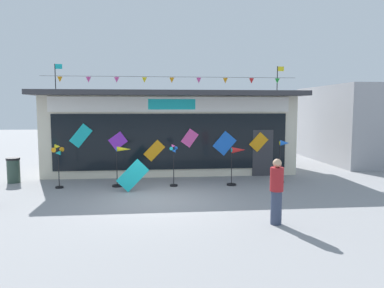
{
  "coord_description": "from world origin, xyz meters",
  "views": [
    {
      "loc": [
        -0.07,
        -11.45,
        2.95
      ],
      "look_at": [
        1.42,
        3.17,
        1.49
      ],
      "focal_mm": 34.02,
      "sensor_mm": 36.0,
      "label": 1
    }
  ],
  "objects_px": {
    "wind_spinner_right": "(283,155)",
    "person_mid_plaza": "(277,191)",
    "kite_shop_building": "(170,131)",
    "display_kite_on_ground": "(133,175)",
    "wind_spinner_center_right": "(237,157)",
    "wind_spinner_far_left": "(58,157)",
    "trash_bin": "(13,170)",
    "wind_spinner_center_left": "(174,162)",
    "wind_spinner_left": "(121,161)"
  },
  "relations": [
    {
      "from": "kite_shop_building",
      "to": "display_kite_on_ground",
      "type": "height_order",
      "value": "kite_shop_building"
    },
    {
      "from": "wind_spinner_far_left",
      "to": "wind_spinner_right",
      "type": "xyz_separation_m",
      "value": [
        8.54,
        0.18,
        -0.05
      ]
    },
    {
      "from": "wind_spinner_center_right",
      "to": "person_mid_plaza",
      "type": "xyz_separation_m",
      "value": [
        -0.05,
        -4.71,
        -0.23
      ]
    },
    {
      "from": "wind_spinner_far_left",
      "to": "display_kite_on_ground",
      "type": "xyz_separation_m",
      "value": [
        2.74,
        -0.84,
        -0.57
      ]
    },
    {
      "from": "wind_spinner_far_left",
      "to": "wind_spinner_center_left",
      "type": "bearing_deg",
      "value": -1.29
    },
    {
      "from": "wind_spinner_far_left",
      "to": "wind_spinner_right",
      "type": "bearing_deg",
      "value": 1.24
    },
    {
      "from": "kite_shop_building",
      "to": "wind_spinner_center_right",
      "type": "bearing_deg",
      "value": -58.02
    },
    {
      "from": "wind_spinner_center_right",
      "to": "trash_bin",
      "type": "height_order",
      "value": "wind_spinner_center_right"
    },
    {
      "from": "kite_shop_building",
      "to": "wind_spinner_right",
      "type": "relative_size",
      "value": 6.7
    },
    {
      "from": "trash_bin",
      "to": "display_kite_on_ground",
      "type": "height_order",
      "value": "display_kite_on_ground"
    },
    {
      "from": "wind_spinner_far_left",
      "to": "wind_spinner_right",
      "type": "distance_m",
      "value": 8.55
    },
    {
      "from": "wind_spinner_center_right",
      "to": "display_kite_on_ground",
      "type": "distance_m",
      "value": 3.99
    },
    {
      "from": "kite_shop_building",
      "to": "person_mid_plaza",
      "type": "bearing_deg",
      "value": -74.7
    },
    {
      "from": "wind_spinner_right",
      "to": "trash_bin",
      "type": "relative_size",
      "value": 1.71
    },
    {
      "from": "wind_spinner_center_right",
      "to": "trash_bin",
      "type": "xyz_separation_m",
      "value": [
        -8.68,
        1.35,
        -0.58
      ]
    },
    {
      "from": "wind_spinner_right",
      "to": "wind_spinner_far_left",
      "type": "bearing_deg",
      "value": -178.76
    },
    {
      "from": "kite_shop_building",
      "to": "wind_spinner_left",
      "type": "distance_m",
      "value": 4.21
    },
    {
      "from": "wind_spinner_center_left",
      "to": "wind_spinner_center_right",
      "type": "xyz_separation_m",
      "value": [
        2.41,
        -0.04,
        0.14
      ]
    },
    {
      "from": "person_mid_plaza",
      "to": "display_kite_on_ground",
      "type": "xyz_separation_m",
      "value": [
        -3.84,
        4.0,
        -0.27
      ]
    },
    {
      "from": "wind_spinner_left",
      "to": "display_kite_on_ground",
      "type": "relative_size",
      "value": 1.41
    },
    {
      "from": "wind_spinner_left",
      "to": "wind_spinner_center_right",
      "type": "relative_size",
      "value": 1.02
    },
    {
      "from": "wind_spinner_center_left",
      "to": "person_mid_plaza",
      "type": "xyz_separation_m",
      "value": [
        2.36,
        -4.75,
        -0.09
      ]
    },
    {
      "from": "wind_spinner_left",
      "to": "wind_spinner_center_left",
      "type": "xyz_separation_m",
      "value": [
        1.95,
        -0.16,
        -0.03
      ]
    },
    {
      "from": "kite_shop_building",
      "to": "person_mid_plaza",
      "type": "height_order",
      "value": "kite_shop_building"
    },
    {
      "from": "wind_spinner_left",
      "to": "wind_spinner_center_right",
      "type": "bearing_deg",
      "value": -2.66
    },
    {
      "from": "wind_spinner_far_left",
      "to": "wind_spinner_center_left",
      "type": "xyz_separation_m",
      "value": [
        4.22,
        -0.09,
        -0.22
      ]
    },
    {
      "from": "wind_spinner_left",
      "to": "wind_spinner_center_left",
      "type": "distance_m",
      "value": 1.95
    },
    {
      "from": "wind_spinner_right",
      "to": "person_mid_plaza",
      "type": "bearing_deg",
      "value": -111.31
    },
    {
      "from": "wind_spinner_right",
      "to": "wind_spinner_left",
      "type": "bearing_deg",
      "value": -178.91
    },
    {
      "from": "wind_spinner_far_left",
      "to": "wind_spinner_right",
      "type": "relative_size",
      "value": 0.97
    },
    {
      "from": "kite_shop_building",
      "to": "person_mid_plaza",
      "type": "relative_size",
      "value": 6.75
    },
    {
      "from": "wind_spinner_left",
      "to": "trash_bin",
      "type": "distance_m",
      "value": 4.49
    },
    {
      "from": "wind_spinner_center_right",
      "to": "wind_spinner_far_left",
      "type": "bearing_deg",
      "value": 178.81
    },
    {
      "from": "trash_bin",
      "to": "display_kite_on_ground",
      "type": "distance_m",
      "value": 5.21
    },
    {
      "from": "trash_bin",
      "to": "display_kite_on_ground",
      "type": "bearing_deg",
      "value": -23.25
    },
    {
      "from": "wind_spinner_center_left",
      "to": "wind_spinner_right",
      "type": "xyz_separation_m",
      "value": [
        4.32,
        0.28,
        0.17
      ]
    },
    {
      "from": "kite_shop_building",
      "to": "wind_spinner_far_left",
      "type": "height_order",
      "value": "kite_shop_building"
    },
    {
      "from": "wind_spinner_center_left",
      "to": "wind_spinner_right",
      "type": "height_order",
      "value": "wind_spinner_right"
    },
    {
      "from": "kite_shop_building",
      "to": "wind_spinner_center_left",
      "type": "height_order",
      "value": "kite_shop_building"
    },
    {
      "from": "trash_bin",
      "to": "wind_spinner_center_left",
      "type": "bearing_deg",
      "value": -11.82
    },
    {
      "from": "wind_spinner_center_left",
      "to": "person_mid_plaza",
      "type": "bearing_deg",
      "value": -63.58
    },
    {
      "from": "trash_bin",
      "to": "wind_spinner_center_right",
      "type": "bearing_deg",
      "value": -8.87
    },
    {
      "from": "kite_shop_building",
      "to": "wind_spinner_center_left",
      "type": "xyz_separation_m",
      "value": [
        -0.03,
        -3.77,
        -0.92
      ]
    },
    {
      "from": "wind_spinner_far_left",
      "to": "wind_spinner_center_right",
      "type": "distance_m",
      "value": 6.64
    },
    {
      "from": "wind_spinner_far_left",
      "to": "person_mid_plaza",
      "type": "relative_size",
      "value": 0.98
    },
    {
      "from": "kite_shop_building",
      "to": "wind_spinner_far_left",
      "type": "relative_size",
      "value": 6.92
    },
    {
      "from": "wind_spinner_center_right",
      "to": "trash_bin",
      "type": "distance_m",
      "value": 8.8
    },
    {
      "from": "wind_spinner_center_right",
      "to": "trash_bin",
      "type": "relative_size",
      "value": 1.49
    },
    {
      "from": "wind_spinner_far_left",
      "to": "wind_spinner_center_right",
      "type": "height_order",
      "value": "wind_spinner_far_left"
    },
    {
      "from": "wind_spinner_far_left",
      "to": "trash_bin",
      "type": "height_order",
      "value": "wind_spinner_far_left"
    }
  ]
}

